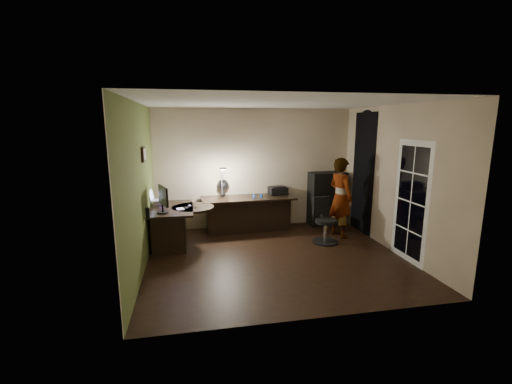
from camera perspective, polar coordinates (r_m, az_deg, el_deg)
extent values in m
cube|color=black|center=(6.28, 3.23, -10.86)|extent=(4.50, 4.00, 0.01)
cube|color=silver|center=(5.82, 3.54, 14.67)|extent=(4.50, 4.00, 0.01)
cube|color=#C2AF91|center=(7.83, -0.25, 3.91)|extent=(4.50, 0.01, 2.70)
cube|color=#C2AF91|center=(4.03, 10.44, -3.45)|extent=(4.50, 0.01, 2.70)
cube|color=#C2AF91|center=(5.78, -18.86, 0.60)|extent=(0.01, 4.00, 2.70)
cube|color=#C2AF91|center=(6.81, 22.10, 1.94)|extent=(0.01, 4.00, 2.70)
cube|color=#53642C|center=(5.77, -18.71, 0.61)|extent=(0.00, 4.00, 2.70)
cube|color=black|center=(7.79, 17.41, 2.97)|extent=(0.01, 0.90, 2.60)
cube|color=white|center=(6.41, 24.41, -1.53)|extent=(0.02, 0.92, 2.10)
cube|color=black|center=(6.15, -18.28, 5.97)|extent=(0.04, 0.30, 0.25)
cube|color=black|center=(6.93, -13.76, -5.62)|extent=(0.82, 1.33, 0.76)
cube|color=black|center=(7.62, -1.26, -3.71)|extent=(2.08, 0.80, 0.77)
cube|color=black|center=(8.23, 11.71, -1.09)|extent=(0.85, 0.45, 1.25)
cube|color=silver|center=(7.11, -15.96, -1.69)|extent=(0.24, 0.21, 0.09)
cube|color=silver|center=(7.07, -15.82, -0.45)|extent=(0.36, 0.34, 0.23)
cube|color=black|center=(6.43, -15.33, -1.80)|extent=(0.27, 0.54, 0.35)
ellipsoid|color=silver|center=(6.81, -11.01, -2.26)|extent=(0.09, 0.11, 0.04)
cube|color=black|center=(6.73, -11.52, -2.56)|extent=(0.10, 0.14, 0.01)
cube|color=black|center=(6.74, -10.26, -2.46)|extent=(0.10, 0.12, 0.01)
cylinder|color=black|center=(6.20, -17.61, -3.27)|extent=(0.08, 0.08, 0.17)
cube|color=silver|center=(6.64, -12.49, -2.77)|extent=(0.17, 0.21, 0.01)
cube|color=black|center=(7.71, -5.54, 0.79)|extent=(0.25, 0.17, 0.36)
cube|color=#18439A|center=(7.43, 0.27, -0.59)|extent=(0.22, 0.16, 0.10)
cube|color=black|center=(7.83, 3.67, 0.31)|extent=(0.43, 0.34, 0.18)
cube|color=black|center=(7.50, -5.72, 1.92)|extent=(0.30, 0.38, 0.73)
cube|color=black|center=(7.00, 11.56, -4.73)|extent=(0.58, 0.58, 0.91)
imported|color=#D8A88C|center=(7.37, 13.90, -0.93)|extent=(0.56, 0.69, 1.68)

